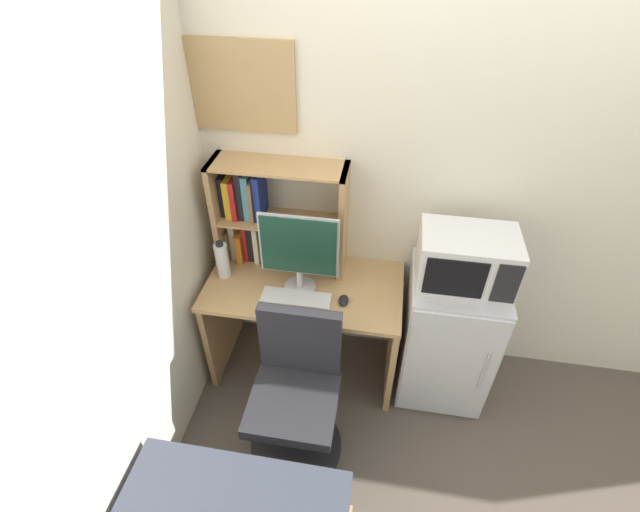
% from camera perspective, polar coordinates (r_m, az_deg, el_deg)
% --- Properties ---
extents(wall_back, '(6.40, 0.04, 2.60)m').
position_cam_1_polar(wall_back, '(2.74, 28.99, 6.84)').
color(wall_back, silver).
rests_on(wall_back, ground_plane).
extents(wall_left, '(0.04, 4.40, 2.60)m').
position_cam_1_polar(wall_left, '(1.75, -34.06, -15.47)').
color(wall_left, silver).
rests_on(wall_left, ground_plane).
extents(desk, '(1.15, 0.61, 0.74)m').
position_cam_1_polar(desk, '(2.83, -1.91, -7.02)').
color(desk, tan).
rests_on(desk, ground_plane).
extents(hutch_bookshelf, '(0.76, 0.24, 0.66)m').
position_cam_1_polar(hutch_bookshelf, '(2.66, -7.42, 5.56)').
color(hutch_bookshelf, tan).
rests_on(hutch_bookshelf, desk).
extents(monitor, '(0.44, 0.18, 0.50)m').
position_cam_1_polar(monitor, '(2.46, -2.66, 0.74)').
color(monitor, '#B7B7BC').
rests_on(monitor, desk).
extents(keyboard, '(0.39, 0.13, 0.02)m').
position_cam_1_polar(keyboard, '(2.57, -3.02, -5.32)').
color(keyboard, silver).
rests_on(keyboard, desk).
extents(computer_mouse, '(0.06, 0.09, 0.03)m').
position_cam_1_polar(computer_mouse, '(2.55, 2.96, -5.57)').
color(computer_mouse, black).
rests_on(computer_mouse, desk).
extents(water_bottle, '(0.08, 0.08, 0.25)m').
position_cam_1_polar(water_bottle, '(2.71, -12.16, -0.49)').
color(water_bottle, silver).
rests_on(water_bottle, desk).
extents(mini_fridge, '(0.52, 0.53, 0.89)m').
position_cam_1_polar(mini_fridge, '(2.88, 15.57, -9.57)').
color(mini_fridge, silver).
rests_on(mini_fridge, ground_plane).
extents(microwave, '(0.50, 0.34, 0.30)m').
position_cam_1_polar(microwave, '(2.49, 17.88, -0.36)').
color(microwave, silver).
rests_on(microwave, mini_fridge).
extents(desk_chair, '(0.52, 0.52, 0.92)m').
position_cam_1_polar(desk_chair, '(2.58, -2.98, -17.36)').
color(desk_chair, black).
rests_on(desk_chair, ground_plane).
extents(wall_corkboard, '(0.64, 0.02, 0.46)m').
position_cam_1_polar(wall_corkboard, '(2.48, -10.77, 20.15)').
color(wall_corkboard, tan).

